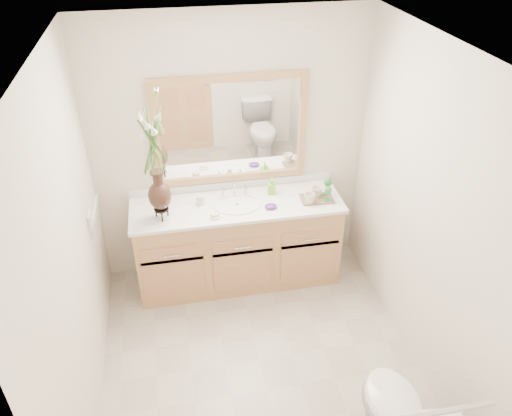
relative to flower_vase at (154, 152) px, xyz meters
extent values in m
plane|color=#BDB5A1|center=(0.64, -0.92, -1.44)|extent=(2.60, 2.60, 0.00)
cube|color=white|center=(0.64, -0.92, 0.96)|extent=(2.40, 2.60, 0.02)
cube|color=white|center=(0.64, 0.38, -0.24)|extent=(2.40, 0.02, 2.40)
cube|color=white|center=(0.64, -2.22, -0.24)|extent=(2.40, 0.02, 2.40)
cube|color=white|center=(-0.56, -0.92, -0.24)|extent=(0.02, 2.60, 2.40)
cube|color=white|center=(1.84, -0.92, -0.24)|extent=(0.02, 2.60, 2.40)
cube|color=tan|center=(0.64, 0.10, -1.04)|extent=(1.80, 0.55, 0.80)
cube|color=white|center=(0.64, 0.10, -0.63)|extent=(1.84, 0.57, 0.03)
ellipsoid|color=white|center=(0.64, 0.08, -0.67)|extent=(0.38, 0.30, 0.12)
cylinder|color=silver|center=(0.64, 0.26, -0.56)|extent=(0.02, 0.02, 0.11)
cylinder|color=silver|center=(0.54, 0.26, -0.57)|extent=(0.02, 0.02, 0.08)
cylinder|color=silver|center=(0.74, 0.26, -0.57)|extent=(0.02, 0.02, 0.08)
cube|color=white|center=(0.64, 0.36, -0.04)|extent=(1.20, 0.01, 0.85)
cube|color=tan|center=(0.64, 0.36, 0.42)|extent=(1.32, 0.04, 0.06)
cube|color=tan|center=(0.64, 0.36, -0.49)|extent=(1.32, 0.04, 0.06)
cube|color=tan|center=(0.01, 0.36, -0.04)|extent=(0.06, 0.04, 0.85)
cube|color=tan|center=(1.27, 0.36, -0.04)|extent=(0.06, 0.04, 0.85)
cube|color=white|center=(-0.54, -0.15, -0.46)|extent=(0.02, 0.12, 0.12)
cylinder|color=silver|center=(1.34, -2.18, -0.49)|extent=(0.55, 0.03, 0.03)
cylinder|color=black|center=(0.00, 0.00, -0.52)|extent=(0.12, 0.12, 0.01)
ellipsoid|color=black|center=(0.00, 0.00, -0.40)|extent=(0.19, 0.19, 0.24)
cylinder|color=black|center=(0.00, 0.00, -0.24)|extent=(0.08, 0.08, 0.11)
cylinder|color=#4C7A33|center=(0.00, 0.00, 0.04)|extent=(0.07, 0.07, 0.44)
cylinder|color=beige|center=(0.33, 0.15, -0.57)|extent=(0.07, 0.07, 0.09)
cylinder|color=beige|center=(0.43, -0.07, -0.61)|extent=(0.10, 0.10, 0.01)
cube|color=beige|center=(0.43, -0.07, -0.59)|extent=(0.07, 0.06, 0.02)
imported|color=#77CE30|center=(0.97, 0.21, -0.54)|extent=(0.07, 0.08, 0.14)
ellipsoid|color=#4C2673|center=(0.92, -0.03, -0.59)|extent=(0.11, 0.10, 0.04)
cube|color=brown|center=(1.34, 0.04, -0.61)|extent=(0.29, 0.20, 0.01)
imported|color=beige|center=(1.26, -0.02, -0.55)|extent=(0.12, 0.12, 0.09)
imported|color=beige|center=(1.35, 0.06, -0.55)|extent=(0.13, 0.12, 0.10)
cylinder|color=#287A3A|center=(1.42, -0.02, -0.60)|extent=(0.06, 0.06, 0.01)
cylinder|color=#287A3A|center=(1.42, -0.02, -0.55)|extent=(0.01, 0.01, 0.09)
ellipsoid|color=#287A3A|center=(1.42, -0.02, -0.50)|extent=(0.06, 0.06, 0.07)
cylinder|color=#287A3A|center=(1.45, 0.09, -0.59)|extent=(0.07, 0.07, 0.01)
cylinder|color=#287A3A|center=(1.45, 0.09, -0.55)|extent=(0.01, 0.01, 0.10)
ellipsoid|color=#287A3A|center=(1.45, 0.09, -0.48)|extent=(0.07, 0.07, 0.08)
camera|label=1|loc=(0.12, -3.51, 1.72)|focal=35.00mm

